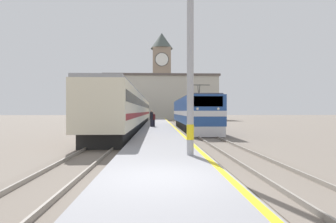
% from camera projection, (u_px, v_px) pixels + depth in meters
% --- Properties ---
extents(ground_plane, '(200.00, 200.00, 0.00)m').
position_uv_depth(ground_plane, '(158.00, 126.00, 36.85)').
color(ground_plane, '#70665B').
extents(platform, '(3.60, 140.00, 0.37)m').
position_uv_depth(platform, '(159.00, 127.00, 31.86)').
color(platform, gray).
rests_on(platform, ground).
extents(rail_track_near, '(2.83, 140.00, 0.16)m').
position_uv_depth(rail_track_near, '(189.00, 128.00, 32.01)').
color(rail_track_near, '#70665B').
rests_on(rail_track_near, ground).
extents(rail_track_far, '(2.83, 140.00, 0.16)m').
position_uv_depth(rail_track_far, '(132.00, 128.00, 31.72)').
color(rail_track_far, '#70665B').
rests_on(rail_track_far, ground).
extents(locomotive_train, '(2.92, 17.28, 4.53)m').
position_uv_depth(locomotive_train, '(193.00, 113.00, 28.44)').
color(locomotive_train, black).
rests_on(locomotive_train, ground).
extents(passenger_train, '(2.92, 42.03, 3.98)m').
position_uv_depth(passenger_train, '(133.00, 111.00, 34.03)').
color(passenger_train, black).
rests_on(passenger_train, ground).
extents(catenary_mast, '(2.88, 0.29, 8.19)m').
position_uv_depth(catenary_mast, '(193.00, 51.00, 10.24)').
color(catenary_mast, '#9E9EA3').
rests_on(catenary_mast, platform).
extents(person_on_platform, '(0.34, 0.34, 1.83)m').
position_uv_depth(person_on_platform, '(151.00, 118.00, 28.69)').
color(person_on_platform, '#23232D').
rests_on(person_on_platform, platform).
extents(second_waiting_passenger, '(0.34, 0.34, 1.57)m').
position_uv_depth(second_waiting_passenger, '(154.00, 119.00, 29.03)').
color(second_waiting_passenger, '#23232D').
rests_on(second_waiting_passenger, platform).
extents(clock_tower, '(6.24, 6.24, 24.22)m').
position_uv_depth(clock_tower, '(162.00, 72.00, 74.04)').
color(clock_tower, gray).
rests_on(clock_tower, ground).
extents(station_building, '(27.37, 7.30, 10.84)m').
position_uv_depth(station_building, '(162.00, 97.00, 63.92)').
color(station_building, '#B7B2A3').
rests_on(station_building, ground).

